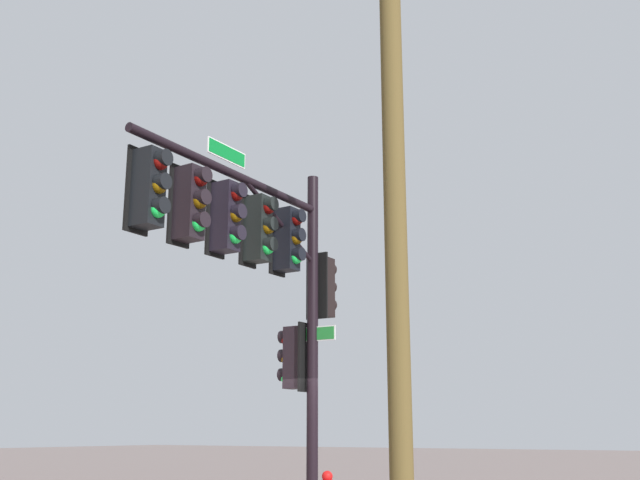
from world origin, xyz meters
The scene contains 2 objects.
signal_pole_assembly centered at (1.52, -0.02, 4.28)m, with size 5.36×1.15×6.22m.
utility_pole centered at (3.06, 3.15, 4.52)m, with size 0.65×1.75×8.78m.
Camera 1 is at (11.55, 7.23, 1.60)m, focal length 43.00 mm.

